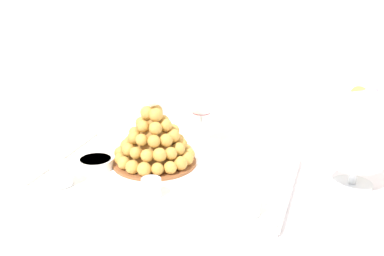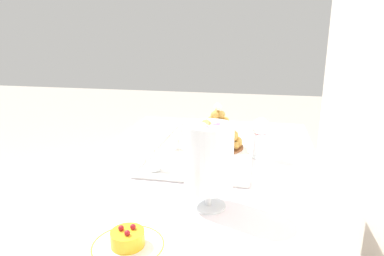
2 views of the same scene
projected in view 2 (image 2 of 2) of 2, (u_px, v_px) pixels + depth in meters
name	position (u px, v px, depth m)	size (l,w,h in m)	color
buffet_table	(196.00, 197.00, 1.30)	(1.62, 0.95, 0.74)	brown
serving_tray	(203.00, 151.00, 1.49)	(0.66, 0.43, 0.02)	white
croquembouche	(217.00, 131.00, 1.52)	(0.23, 0.23, 0.20)	brown
dessert_cup_left	(184.00, 128.00, 1.74)	(0.06, 0.06, 0.06)	silver
dessert_cup_mid_left	(174.00, 144.00, 1.51)	(0.05, 0.05, 0.05)	silver
dessert_cup_centre	(154.00, 163.00, 1.28)	(0.05, 0.05, 0.06)	silver
creme_brulee_ramekin	(205.00, 134.00, 1.68)	(0.09, 0.09, 0.03)	white
macaron_goblet	(209.00, 158.00, 0.99)	(0.15, 0.14, 0.28)	white
fruit_tart_plate	(128.00, 242.00, 0.83)	(0.18, 0.18, 0.06)	white
wine_glass	(261.00, 128.00, 1.39)	(0.07, 0.07, 0.17)	silver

